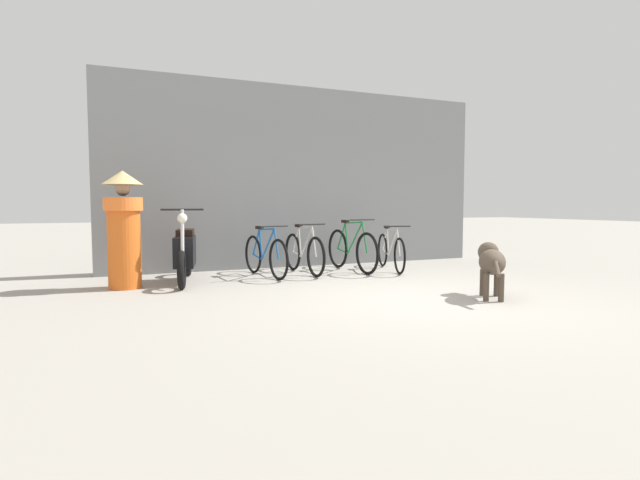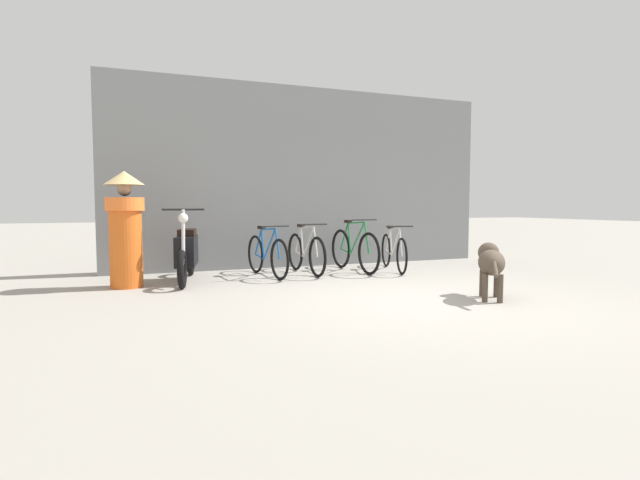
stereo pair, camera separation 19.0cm
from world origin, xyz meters
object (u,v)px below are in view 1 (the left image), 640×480
(bicycle_3, at_px, (391,251))
(stray_dog, at_px, (491,261))
(person_in_robes, at_px, (124,226))
(bicycle_2, at_px, (352,250))
(bicycle_0, at_px, (265,255))
(bicycle_1, at_px, (304,253))
(motorcycle, at_px, (185,253))

(bicycle_3, bearing_deg, stray_dog, 11.10)
(person_in_robes, bearing_deg, bicycle_2, -168.19)
(bicycle_0, distance_m, stray_dog, 3.49)
(bicycle_2, distance_m, bicycle_3, 0.71)
(bicycle_1, relative_size, bicycle_3, 0.97)
(bicycle_2, distance_m, stray_dog, 2.92)
(bicycle_0, xyz_separation_m, person_in_robes, (-2.10, -0.30, 0.51))
(stray_dog, relative_size, person_in_robes, 0.59)
(bicycle_1, distance_m, motorcycle, 1.96)
(bicycle_2, height_order, motorcycle, motorcycle)
(bicycle_2, bearing_deg, motorcycle, -89.44)
(bicycle_2, relative_size, motorcycle, 0.94)
(person_in_robes, bearing_deg, bicycle_1, -165.83)
(bicycle_1, relative_size, person_in_robes, 1.00)
(bicycle_2, relative_size, bicycle_3, 1.05)
(bicycle_3, xyz_separation_m, stray_dog, (-0.23, -2.73, 0.11))
(motorcycle, bearing_deg, bicycle_3, 101.94)
(motorcycle, xyz_separation_m, person_in_robes, (-0.84, -0.21, 0.42))
(bicycle_0, height_order, bicycle_2, bicycle_2)
(motorcycle, relative_size, stray_dog, 1.92)
(motorcycle, bearing_deg, bicycle_2, 104.95)
(bicycle_3, relative_size, motorcycle, 0.90)
(person_in_robes, bearing_deg, stray_dog, 154.88)
(bicycle_1, height_order, bicycle_2, bicycle_2)
(bicycle_1, distance_m, bicycle_3, 1.58)
(stray_dog, bearing_deg, bicycle_3, 30.27)
(bicycle_0, bearing_deg, bicycle_1, 88.77)
(bicycle_0, distance_m, person_in_robes, 2.19)
(bicycle_2, bearing_deg, bicycle_3, 75.36)
(motorcycle, height_order, person_in_robes, person_in_robes)
(stray_dog, bearing_deg, bicycle_2, 44.15)
(bicycle_0, height_order, person_in_robes, person_in_robes)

